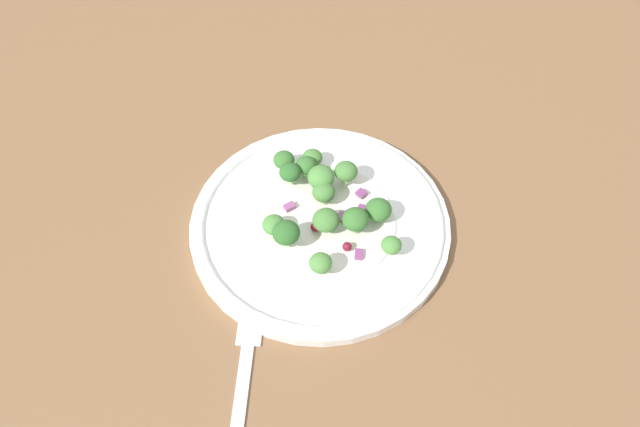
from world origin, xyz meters
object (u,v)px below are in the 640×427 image
at_px(plate, 320,224).
at_px(broccoli_floret_0, 355,220).
at_px(broccoli_floret_1, 284,160).
at_px(broccoli_floret_2, 378,210).
at_px(fork, 242,391).

distance_m(plate, broccoli_floret_0, 0.05).
xyz_separation_m(plate, broccoli_floret_0, (0.02, 0.03, 0.03)).
distance_m(broccoli_floret_1, broccoli_floret_2, 0.12).
bearing_deg(fork, broccoli_floret_1, 160.36).
height_order(plate, fork, plate).
bearing_deg(broccoli_floret_2, broccoli_floret_0, -69.83).
relative_size(broccoli_floret_2, fork, 0.15).
height_order(plate, broccoli_floret_2, broccoli_floret_2).
bearing_deg(plate, fork, -34.00).
height_order(broccoli_floret_1, broccoli_floret_2, broccoli_floret_2).
distance_m(broccoli_floret_2, fork, 0.23).
bearing_deg(broccoli_floret_0, broccoli_floret_2, 110.17).
height_order(broccoli_floret_0, broccoli_floret_2, broccoli_floret_0).
xyz_separation_m(broccoli_floret_0, fork, (0.14, -0.14, -0.03)).
height_order(plate, broccoli_floret_1, broccoli_floret_1).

